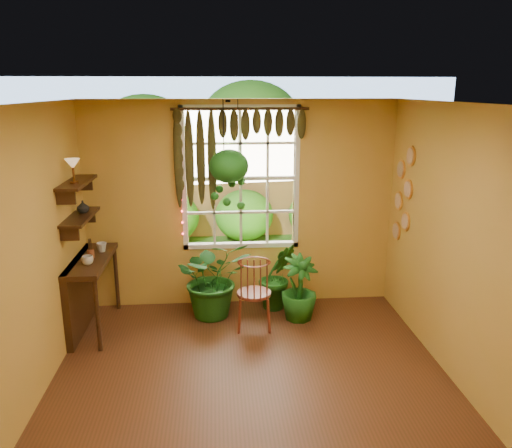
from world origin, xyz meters
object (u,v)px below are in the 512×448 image
Objects in this scene: potted_plant_left at (214,278)px; counter_ledge at (84,286)px; potted_plant_mid at (277,276)px; windsor_chair at (254,303)px; hanging_basket at (229,168)px.

counter_ledge is at bearing -170.94° from potted_plant_left.
potted_plant_left is 1.15× the size of potted_plant_mid.
windsor_chair is 0.64m from potted_plant_left.
hanging_basket is at bearing 121.40° from windsor_chair.
hanging_basket reaches higher than potted_plant_left.
potted_plant_mid is (2.37, 0.40, -0.10)m from counter_ledge.
hanging_basket is at bearing 30.25° from potted_plant_left.
windsor_chair reaches higher than potted_plant_left.
counter_ledge is 1.56m from potted_plant_left.
counter_ledge is 1.08× the size of windsor_chair.
windsor_chair is (2.02, -0.14, -0.23)m from counter_ledge.
potted_plant_left reaches higher than counter_ledge.
potted_plant_mid is at bearing 9.69° from counter_ledge.
counter_ledge is 1.34× the size of potted_plant_mid.
windsor_chair is 1.08× the size of potted_plant_left.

